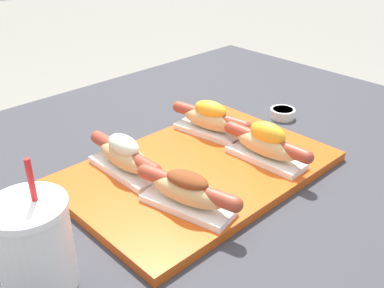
% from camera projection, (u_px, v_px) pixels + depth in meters
% --- Properties ---
extents(serving_tray, '(0.51, 0.34, 0.02)m').
position_uv_depth(serving_tray, '(199.00, 170.00, 0.87)').
color(serving_tray, '#CC4C14').
rests_on(serving_tray, patio_table).
extents(hot_dog_0, '(0.09, 0.20, 0.07)m').
position_uv_depth(hot_dog_0, '(187.00, 191.00, 0.73)').
color(hot_dog_0, white).
rests_on(hot_dog_0, serving_tray).
extents(hot_dog_1, '(0.07, 0.20, 0.08)m').
position_uv_depth(hot_dog_1, '(267.00, 144.00, 0.87)').
color(hot_dog_1, white).
rests_on(hot_dog_1, serving_tray).
extents(hot_dog_2, '(0.06, 0.20, 0.08)m').
position_uv_depth(hot_dog_2, '(124.00, 156.00, 0.83)').
color(hot_dog_2, white).
rests_on(hot_dog_2, serving_tray).
extents(hot_dog_3, '(0.09, 0.20, 0.08)m').
position_uv_depth(hot_dog_3, '(210.00, 119.00, 0.98)').
color(hot_dog_3, white).
rests_on(hot_dog_3, serving_tray).
extents(sauce_bowl, '(0.06, 0.06, 0.02)m').
position_uv_depth(sauce_bowl, '(283.00, 113.00, 1.10)').
color(sauce_bowl, silver).
rests_on(sauce_bowl, patio_table).
extents(drink_cup, '(0.10, 0.10, 0.20)m').
position_uv_depth(drink_cup, '(34.00, 246.00, 0.59)').
color(drink_cup, white).
rests_on(drink_cup, patio_table).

